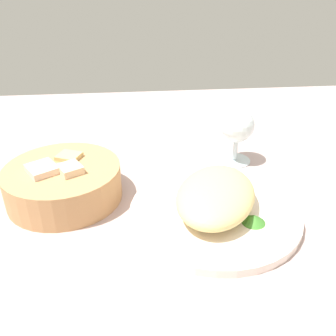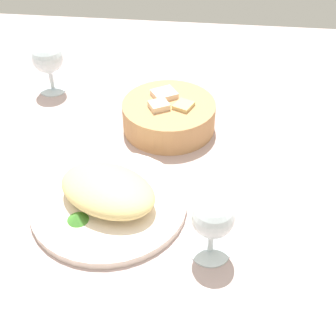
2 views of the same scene
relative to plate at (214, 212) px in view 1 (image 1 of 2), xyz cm
name	(u,v)px [view 1 (image 1 of 2)]	position (x,y,z in cm)	size (l,w,h in cm)	color
ground_plane	(144,229)	(-1.23, 11.66, -1.70)	(140.00, 140.00, 2.00)	#BA9F9C
plate	(214,212)	(0.00, 0.00, 0.00)	(27.74, 27.74, 1.40)	white
omelette	(216,195)	(0.00, 0.00, 3.26)	(18.03, 12.19, 5.12)	#E4C97D
lettuce_garnish	(254,219)	(-4.21, -5.15, 1.39)	(3.71, 3.71, 1.37)	#3F832D
bread_basket	(63,182)	(7.84, 25.11, 2.51)	(19.83, 19.83, 7.39)	tan
wine_glass_near	(237,129)	(18.28, -8.24, 6.68)	(6.72, 6.72, 11.43)	silver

